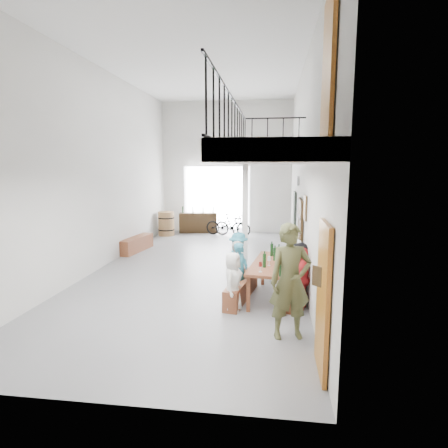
# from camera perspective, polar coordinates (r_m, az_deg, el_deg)

# --- Properties ---
(floor) EXTENTS (12.00, 12.00, 0.00)m
(floor) POSITION_cam_1_polar(r_m,az_deg,el_deg) (10.48, -3.82, -6.83)
(floor) COLOR slate
(floor) RESTS_ON ground
(room_walls) EXTENTS (12.00, 12.00, 12.00)m
(room_walls) POSITION_cam_1_polar(r_m,az_deg,el_deg) (10.11, -4.03, 12.94)
(room_walls) COLOR silver
(room_walls) RESTS_ON ground
(gateway_portal) EXTENTS (2.80, 0.08, 2.80)m
(gateway_portal) POSITION_cam_1_polar(r_m,az_deg,el_deg) (16.07, -1.12, 3.76)
(gateway_portal) COLOR white
(gateway_portal) RESTS_ON ground
(right_wall_decor) EXTENTS (0.07, 8.28, 5.07)m
(right_wall_decor) POSITION_cam_1_polar(r_m,az_deg,el_deg) (8.12, 12.37, 0.94)
(right_wall_decor) COLOR #AD6718
(right_wall_decor) RESTS_ON ground
(balcony) EXTENTS (1.52, 5.62, 4.00)m
(balcony) POSITION_cam_1_polar(r_m,az_deg,el_deg) (6.76, 7.42, 9.88)
(balcony) COLOR silver
(balcony) RESTS_ON ground
(tasting_table) EXTENTS (1.09, 2.13, 0.79)m
(tasting_table) POSITION_cam_1_polar(r_m,az_deg,el_deg) (8.10, 7.43, -6.43)
(tasting_table) COLOR brown
(tasting_table) RESTS_ON ground
(bench_inner) EXTENTS (0.62, 1.88, 0.43)m
(bench_inner) POSITION_cam_1_polar(r_m,az_deg,el_deg) (8.19, 2.69, -9.80)
(bench_inner) COLOR brown
(bench_inner) RESTS_ON ground
(bench_wall) EXTENTS (0.63, 1.96, 0.45)m
(bench_wall) POSITION_cam_1_polar(r_m,az_deg,el_deg) (8.34, 11.18, -9.53)
(bench_wall) COLOR brown
(bench_wall) RESTS_ON ground
(tableware) EXTENTS (0.61, 1.42, 0.35)m
(tableware) POSITION_cam_1_polar(r_m,az_deg,el_deg) (8.16, 7.50, -4.64)
(tableware) COLOR black
(tableware) RESTS_ON tasting_table
(side_bench) EXTENTS (0.62, 1.75, 0.48)m
(side_bench) POSITION_cam_1_polar(r_m,az_deg,el_deg) (12.85, -13.19, -3.00)
(side_bench) COLOR brown
(side_bench) RESTS_ON ground
(oak_barrel) EXTENTS (0.66, 0.66, 0.98)m
(oak_barrel) POSITION_cam_1_polar(r_m,az_deg,el_deg) (15.47, -8.79, 0.06)
(oak_barrel) COLOR olive
(oak_barrel) RESTS_ON ground
(serving_counter) EXTENTS (1.64, 0.70, 0.84)m
(serving_counter) POSITION_cam_1_polar(r_m,az_deg,el_deg) (16.04, -3.97, 0.20)
(serving_counter) COLOR #32210F
(serving_counter) RESTS_ON ground
(counter_bottles) EXTENTS (1.34, 0.19, 0.28)m
(counter_bottles) POSITION_cam_1_polar(r_m,az_deg,el_deg) (15.97, -3.99, 2.19)
(counter_bottles) COLOR black
(counter_bottles) RESTS_ON serving_counter
(guest_left_a) EXTENTS (0.49, 0.64, 1.17)m
(guest_left_a) POSITION_cam_1_polar(r_m,az_deg,el_deg) (7.42, 1.34, -8.77)
(guest_left_a) COLOR white
(guest_left_a) RESTS_ON ground
(guest_left_b) EXTENTS (0.42, 0.51, 1.22)m
(guest_left_b) POSITION_cam_1_polar(r_m,az_deg,el_deg) (8.07, 2.51, -7.14)
(guest_left_b) COLOR teal
(guest_left_b) RESTS_ON ground
(guest_left_c) EXTENTS (0.49, 0.60, 1.15)m
(guest_left_c) POSITION_cam_1_polar(r_m,az_deg,el_deg) (8.62, 2.10, -6.34)
(guest_left_c) COLOR white
(guest_left_c) RESTS_ON ground
(guest_left_d) EXTENTS (0.70, 0.93, 1.28)m
(guest_left_d) POSITION_cam_1_polar(r_m,az_deg,el_deg) (8.99, 2.19, -5.28)
(guest_left_d) COLOR teal
(guest_left_d) RESTS_ON ground
(guest_right_a) EXTENTS (0.51, 0.79, 1.25)m
(guest_right_a) POSITION_cam_1_polar(r_m,az_deg,el_deg) (7.67, 11.90, -8.07)
(guest_right_a) COLOR #A81C1F
(guest_right_a) RESTS_ON ground
(guest_right_b) EXTENTS (0.42, 1.16, 1.24)m
(guest_right_b) POSITION_cam_1_polar(r_m,az_deg,el_deg) (8.22, 11.40, -6.95)
(guest_right_b) COLOR black
(guest_right_b) RESTS_ON ground
(guest_right_c) EXTENTS (0.45, 0.63, 1.20)m
(guest_right_c) POSITION_cam_1_polar(r_m,az_deg,el_deg) (8.79, 10.65, -6.02)
(guest_right_c) COLOR white
(guest_right_c) RESTS_ON ground
(host_standing) EXTENTS (0.80, 0.62, 1.92)m
(host_standing) POSITION_cam_1_polar(r_m,az_deg,el_deg) (6.28, 10.06, -8.61)
(host_standing) COLOR #4A4C2B
(host_standing) RESTS_ON ground
(potted_plant) EXTENTS (0.43, 0.40, 0.42)m
(potted_plant) POSITION_cam_1_polar(r_m,az_deg,el_deg) (11.18, 9.63, -4.84)
(potted_plant) COLOR #1A471C
(potted_plant) RESTS_ON ground
(bicycle_near) EXTENTS (1.78, 0.91, 0.89)m
(bicycle_near) POSITION_cam_1_polar(r_m,az_deg,el_deg) (15.32, 0.27, -0.09)
(bicycle_near) COLOR black
(bicycle_near) RESTS_ON ground
(bicycle_far) EXTENTS (1.57, 0.76, 0.91)m
(bicycle_far) POSITION_cam_1_polar(r_m,az_deg,el_deg) (15.17, 1.33, -0.15)
(bicycle_far) COLOR black
(bicycle_far) RESTS_ON ground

